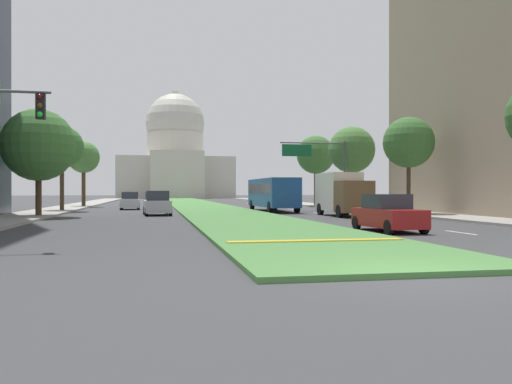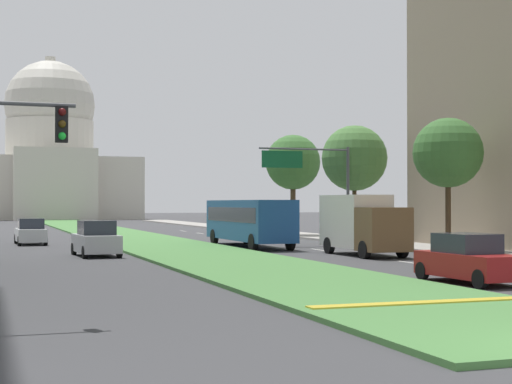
# 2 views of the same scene
# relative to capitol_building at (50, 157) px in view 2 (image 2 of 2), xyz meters

# --- Properties ---
(ground_plane) EXTENTS (289.29, 289.29, 0.00)m
(ground_plane) POSITION_rel_capitol_building_xyz_m (0.00, -65.14, -10.85)
(ground_plane) COLOR #3D3D3F
(grass_median) EXTENTS (6.91, 118.35, 0.14)m
(grass_median) POSITION_rel_capitol_building_xyz_m (0.00, -71.72, -10.78)
(grass_median) COLOR #4C8442
(grass_median) RESTS_ON ground_plane
(median_curb_nose) EXTENTS (6.22, 0.50, 0.04)m
(median_curb_nose) POSITION_rel_capitol_building_xyz_m (0.00, -123.85, -10.69)
(median_curb_nose) COLOR gold
(median_curb_nose) RESTS_ON grass_median
(lane_dashes_right) EXTENTS (0.16, 57.27, 0.01)m
(lane_dashes_right) POSITION_rel_capitol_building_xyz_m (7.95, -91.34, -10.85)
(lane_dashes_right) COLOR silver
(lane_dashes_right) RESTS_ON ground_plane
(sidewalk_right) EXTENTS (4.00, 118.35, 0.15)m
(sidewalk_right) POSITION_rel_capitol_building_xyz_m (14.45, -78.29, -10.78)
(sidewalk_right) COLOR #9E9991
(sidewalk_right) RESTS_ON ground_plane
(capitol_building) EXTENTS (29.55, 23.97, 28.32)m
(capitol_building) POSITION_rel_capitol_building_xyz_m (0.00, 0.00, 0.00)
(capitol_building) COLOR beige
(capitol_building) RESTS_ON ground_plane
(overhead_guide_sign) EXTENTS (6.36, 0.20, 6.50)m
(overhead_guide_sign) POSITION_rel_capitol_building_xyz_m (9.74, -94.07, -6.17)
(overhead_guide_sign) COLOR #515456
(overhead_guide_sign) RESTS_ON ground_plane
(street_tree_right_mid) EXTENTS (3.90, 3.90, 7.52)m
(street_tree_right_mid) POSITION_rel_capitol_building_xyz_m (13.66, -103.75, -5.30)
(street_tree_right_mid) COLOR #4C3823
(street_tree_right_mid) RESTS_ON ground_plane
(street_tree_right_far) EXTENTS (4.59, 4.59, 8.20)m
(street_tree_right_far) POSITION_rel_capitol_building_xyz_m (13.67, -91.89, -4.96)
(street_tree_right_far) COLOR #4C3823
(street_tree_right_far) RESTS_ON ground_plane
(street_tree_right_distant) EXTENTS (4.55, 4.55, 8.44)m
(street_tree_right_distant) POSITION_rel_capitol_building_xyz_m (13.44, -80.80, -4.73)
(street_tree_right_distant) COLOR #4C3823
(street_tree_right_distant) RESTS_ON ground_plane
(sedan_lead_stopped) EXTENTS (1.97, 4.35, 1.71)m
(sedan_lead_stopped) POSITION_rel_capitol_building_xyz_m (5.07, -118.56, -10.05)
(sedan_lead_stopped) COLOR maroon
(sedan_lead_stopped) RESTS_ON ground_plane
(sedan_midblock) EXTENTS (2.18, 4.25, 1.86)m
(sedan_midblock) POSITION_rel_capitol_building_xyz_m (-5.26, -100.36, -9.99)
(sedan_midblock) COLOR #BCBCC1
(sedan_midblock) RESTS_ON ground_plane
(sedan_distant) EXTENTS (1.97, 4.28, 1.75)m
(sedan_distant) POSITION_rel_capitol_building_xyz_m (-7.85, -87.12, -10.04)
(sedan_distant) COLOR silver
(sedan_distant) RESTS_ON ground_plane
(box_truck_delivery) EXTENTS (2.40, 6.40, 3.20)m
(box_truck_delivery) POSITION_rel_capitol_building_xyz_m (8.15, -104.21, -9.18)
(box_truck_delivery) COLOR brown
(box_truck_delivery) RESTS_ON ground_plane
(city_bus) EXTENTS (2.62, 11.00, 2.95)m
(city_bus) POSITION_rel_capitol_building_xyz_m (5.07, -94.37, -9.08)
(city_bus) COLOR #1E4C8C
(city_bus) RESTS_ON ground_plane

